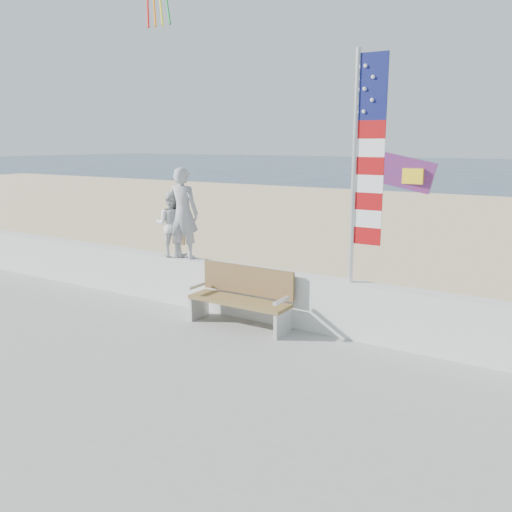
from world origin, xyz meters
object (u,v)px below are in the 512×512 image
(bench, at_px, (242,296))
(flag, at_px, (363,159))
(adult, at_px, (183,213))
(child, at_px, (171,224))

(bench, height_order, flag, flag)
(bench, bearing_deg, adult, 164.35)
(child, bearing_deg, flag, 155.48)
(flag, bearing_deg, child, 180.00)
(bench, distance_m, flag, 3.01)
(child, height_order, flag, flag)
(bench, relative_size, flag, 0.51)
(child, bearing_deg, adult, 155.49)
(adult, distance_m, child, 0.37)
(bench, bearing_deg, child, 166.65)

